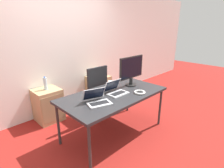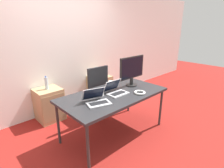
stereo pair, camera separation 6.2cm
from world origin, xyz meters
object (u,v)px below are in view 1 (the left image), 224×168
at_px(office_chair, 92,99).
at_px(coffee_cup_brown, 110,84).
at_px(cabinet_left, 48,105).
at_px(monitor, 131,70).
at_px(laptop_right, 98,100).
at_px(coffee_cup_white, 102,93).
at_px(laptop_left, 116,91).
at_px(water_bottle, 45,84).
at_px(cabinet_right, 99,89).
at_px(cable_coil, 140,92).

bearing_deg(office_chair, coffee_cup_brown, -79.97).
relative_size(cabinet_left, coffee_cup_brown, 5.75).
bearing_deg(office_chair, monitor, -57.62).
relative_size(laptop_right, coffee_cup_white, 4.42).
distance_m(laptop_right, coffee_cup_white, 0.27).
relative_size(monitor, coffee_cup_brown, 5.31).
height_order(laptop_left, laptop_right, laptop_left).
distance_m(water_bottle, monitor, 1.60).
height_order(cabinet_right, laptop_right, laptop_right).
bearing_deg(water_bottle, laptop_left, -63.74).
bearing_deg(laptop_left, cabinet_left, 116.30).
distance_m(laptop_left, laptop_right, 0.45).
distance_m(office_chair, laptop_left, 0.83).
xyz_separation_m(office_chair, laptop_left, (-0.07, -0.73, 0.38)).
distance_m(laptop_right, coffee_cup_brown, 0.70).
xyz_separation_m(laptop_left, coffee_cup_brown, (0.15, 0.29, 0.01)).
xyz_separation_m(laptop_right, coffee_cup_white, (0.21, 0.16, -0.00)).
relative_size(cabinet_left, monitor, 1.08).
distance_m(cabinet_left, coffee_cup_brown, 1.30).
relative_size(laptop_left, laptop_right, 0.85).
relative_size(water_bottle, laptop_left, 0.78).
bearing_deg(office_chair, laptop_left, -95.52).
bearing_deg(coffee_cup_brown, laptop_right, -148.60).
bearing_deg(cable_coil, coffee_cup_brown, 103.27).
distance_m(monitor, coffee_cup_brown, 0.45).
xyz_separation_m(water_bottle, coffee_cup_white, (0.38, -1.15, 0.03)).
relative_size(cabinet_right, monitor, 1.08).
distance_m(cabinet_right, cable_coil, 1.60).
relative_size(cabinet_right, coffee_cup_white, 7.34).
height_order(laptop_left, monitor, monitor).
relative_size(cabinet_left, cable_coil, 3.46).
height_order(water_bottle, laptop_right, laptop_right).
distance_m(office_chair, monitor, 0.99).
xyz_separation_m(office_chair, laptop_right, (-0.52, -0.80, 0.38)).
relative_size(cabinet_left, cabinet_right, 1.00).
bearing_deg(cabinet_left, coffee_cup_white, -71.90).
bearing_deg(coffee_cup_brown, monitor, -31.40).
xyz_separation_m(office_chair, cabinet_right, (0.60, 0.50, -0.08)).
xyz_separation_m(monitor, coffee_cup_brown, (-0.33, 0.20, -0.24)).
xyz_separation_m(office_chair, coffee_cup_white, (-0.31, -0.65, 0.38)).
bearing_deg(water_bottle, cabinet_left, -90.00).
xyz_separation_m(water_bottle, monitor, (1.09, -1.15, 0.28)).
bearing_deg(laptop_left, coffee_cup_white, 160.03).
height_order(office_chair, cabinet_right, office_chair).
bearing_deg(cabinet_left, monitor, -46.49).
height_order(laptop_left, coffee_cup_white, laptop_left).
height_order(office_chair, water_bottle, office_chair).
distance_m(laptop_left, coffee_cup_brown, 0.33).
height_order(cabinet_right, coffee_cup_brown, coffee_cup_brown).
bearing_deg(coffee_cup_brown, cabinet_left, 128.77).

